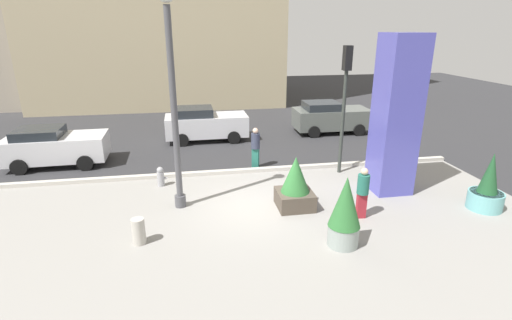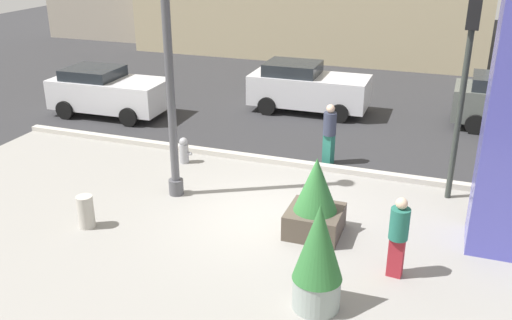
# 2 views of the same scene
# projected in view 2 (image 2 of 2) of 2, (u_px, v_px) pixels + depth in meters

# --- Properties ---
(ground_plane) EXTENTS (60.00, 60.00, 0.00)m
(ground_plane) POSITION_uv_depth(u_px,v_px,m) (308.00, 156.00, 16.30)
(ground_plane) COLOR #2D2D30
(plaza_pavement) EXTENTS (18.00, 10.00, 0.02)m
(plaza_pavement) POSITION_uv_depth(u_px,v_px,m) (230.00, 263.00, 11.08)
(plaza_pavement) COLOR gray
(plaza_pavement) RESTS_ON ground_plane
(curb_strip) EXTENTS (18.00, 0.24, 0.16)m
(curb_strip) POSITION_uv_depth(u_px,v_px,m) (300.00, 164.00, 15.50)
(curb_strip) COLOR #B7B2A8
(curb_strip) RESTS_ON ground_plane
(lamp_post) EXTENTS (0.44, 0.44, 6.54)m
(lamp_post) POSITION_uv_depth(u_px,v_px,m) (169.00, 68.00, 12.72)
(lamp_post) COLOR #4C4C51
(lamp_post) RESTS_ON ground_plane
(potted_plant_near_left) EXTENTS (0.86, 0.86, 1.99)m
(potted_plant_near_left) POSITION_uv_depth(u_px,v_px,m) (318.00, 257.00, 9.41)
(potted_plant_near_left) COLOR gray
(potted_plant_near_left) RESTS_ON ground_plane
(potted_plant_curbside) EXTENTS (1.15, 1.15, 1.75)m
(potted_plant_curbside) POSITION_uv_depth(u_px,v_px,m) (315.00, 201.00, 11.86)
(potted_plant_curbside) COLOR #4C4238
(potted_plant_curbside) RESTS_ON ground_plane
(fire_hydrant) EXTENTS (0.36, 0.26, 0.75)m
(fire_hydrant) POSITION_uv_depth(u_px,v_px,m) (184.00, 151.00, 15.66)
(fire_hydrant) COLOR #99999E
(fire_hydrant) RESTS_ON ground_plane
(concrete_bollard) EXTENTS (0.36, 0.36, 0.75)m
(concrete_bollard) POSITION_uv_depth(u_px,v_px,m) (86.00, 212.00, 12.27)
(concrete_bollard) COLOR #B2ADA3
(concrete_bollard) RESTS_ON ground_plane
(traffic_light_corner) EXTENTS (0.28, 0.42, 4.98)m
(traffic_light_corner) POSITION_uv_depth(u_px,v_px,m) (467.00, 64.00, 12.50)
(traffic_light_corner) COLOR #333833
(traffic_light_corner) RESTS_ON ground_plane
(car_passing_lane) EXTENTS (4.05, 2.15, 1.64)m
(car_passing_lane) POSITION_uv_depth(u_px,v_px,m) (108.00, 91.00, 19.62)
(car_passing_lane) COLOR silver
(car_passing_lane) RESTS_ON ground_plane
(car_far_lane) EXTENTS (4.17, 2.01, 1.74)m
(car_far_lane) POSITION_uv_depth(u_px,v_px,m) (307.00, 87.00, 19.96)
(car_far_lane) COLOR silver
(car_far_lane) RESTS_ON ground_plane
(pedestrian_on_sidewalk) EXTENTS (0.39, 0.39, 1.64)m
(pedestrian_on_sidewalk) POSITION_uv_depth(u_px,v_px,m) (398.00, 234.00, 10.33)
(pedestrian_on_sidewalk) COLOR maroon
(pedestrian_on_sidewalk) RESTS_ON ground_plane
(pedestrian_by_curb) EXTENTS (0.48, 0.48, 1.72)m
(pedestrian_by_curb) POSITION_uv_depth(u_px,v_px,m) (329.00, 131.00, 15.41)
(pedestrian_by_curb) COLOR #236656
(pedestrian_by_curb) RESTS_ON ground_plane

